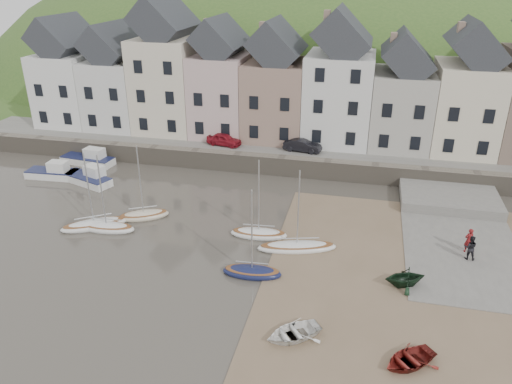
% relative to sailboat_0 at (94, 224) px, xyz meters
% --- Properties ---
extents(ground, '(160.00, 160.00, 0.00)m').
position_rel_sailboat_0_xyz_m(ground, '(12.16, -3.19, -0.26)').
color(ground, '#403B32').
rests_on(ground, ground).
extents(quay_land, '(90.00, 30.00, 1.50)m').
position_rel_sailboat_0_xyz_m(quay_land, '(12.16, 28.81, 0.49)').
color(quay_land, '#3A5D25').
rests_on(quay_land, ground).
extents(quay_street, '(70.00, 7.00, 0.10)m').
position_rel_sailboat_0_xyz_m(quay_street, '(12.16, 17.31, 1.29)').
color(quay_street, slate).
rests_on(quay_street, quay_land).
extents(seawall, '(70.00, 1.20, 1.80)m').
position_rel_sailboat_0_xyz_m(seawall, '(12.16, 13.81, 0.64)').
color(seawall, slate).
rests_on(seawall, ground).
extents(beach, '(18.00, 26.00, 0.06)m').
position_rel_sailboat_0_xyz_m(beach, '(23.16, -3.19, -0.23)').
color(beach, brown).
rests_on(beach, ground).
extents(slipway, '(8.00, 18.00, 0.12)m').
position_rel_sailboat_0_xyz_m(slipway, '(27.16, 4.81, -0.20)').
color(slipway, slate).
rests_on(slipway, ground).
extents(hillside, '(134.40, 84.00, 84.00)m').
position_rel_sailboat_0_xyz_m(hillside, '(7.16, 56.81, -18.25)').
color(hillside, '#3A5D25').
rests_on(hillside, ground).
extents(townhouse_terrace, '(61.05, 8.00, 13.93)m').
position_rel_sailboat_0_xyz_m(townhouse_terrace, '(13.92, 20.81, 7.06)').
color(townhouse_terrace, white).
rests_on(townhouse_terrace, quay_land).
extents(sailboat_0, '(4.96, 4.05, 6.32)m').
position_rel_sailboat_0_xyz_m(sailboat_0, '(0.00, 0.00, 0.00)').
color(sailboat_0, white).
rests_on(sailboat_0, ground).
extents(sailboat_1, '(4.51, 1.80, 6.32)m').
position_rel_sailboat_0_xyz_m(sailboat_1, '(1.16, -0.17, 0.00)').
color(sailboat_1, white).
rests_on(sailboat_1, ground).
extents(sailboat_2, '(4.23, 3.24, 6.32)m').
position_rel_sailboat_0_xyz_m(sailboat_2, '(3.06, 2.30, 0.01)').
color(sailboat_2, beige).
rests_on(sailboat_2, ground).
extents(sailboat_3, '(4.36, 1.86, 6.32)m').
position_rel_sailboat_0_xyz_m(sailboat_3, '(12.68, 1.47, 0.00)').
color(sailboat_3, white).
rests_on(sailboat_3, ground).
extents(sailboat_4, '(5.85, 2.96, 6.32)m').
position_rel_sailboat_0_xyz_m(sailboat_4, '(15.73, 0.22, -0.00)').
color(sailboat_4, white).
rests_on(sailboat_4, ground).
extents(sailboat_5, '(3.97, 1.76, 6.32)m').
position_rel_sailboat_0_xyz_m(sailboat_5, '(13.36, -3.55, 0.01)').
color(sailboat_5, '#151C44').
rests_on(sailboat_5, ground).
extents(motorboat_0, '(5.42, 3.38, 1.70)m').
position_rel_sailboat_0_xyz_m(motorboat_0, '(-4.86, 7.65, 0.32)').
color(motorboat_0, white).
rests_on(motorboat_0, ground).
extents(motorboat_1, '(5.04, 2.04, 1.70)m').
position_rel_sailboat_0_xyz_m(motorboat_1, '(-8.73, 8.05, 0.32)').
color(motorboat_1, white).
rests_on(motorboat_1, ground).
extents(motorboat_2, '(5.71, 2.34, 1.70)m').
position_rel_sailboat_0_xyz_m(motorboat_2, '(-7.35, 12.07, 0.32)').
color(motorboat_2, white).
rests_on(motorboat_2, ground).
extents(rowboat_white, '(3.85, 3.69, 0.65)m').
position_rel_sailboat_0_xyz_m(rowboat_white, '(16.91, -8.90, 0.12)').
color(rowboat_white, white).
rests_on(rowboat_white, beach).
extents(rowboat_green, '(3.19, 2.98, 1.35)m').
position_rel_sailboat_0_xyz_m(rowboat_green, '(22.96, -2.65, 0.47)').
color(rowboat_green, black).
rests_on(rowboat_green, beach).
extents(rowboat_red, '(3.64, 3.55, 0.62)m').
position_rel_sailboat_0_xyz_m(rowboat_red, '(22.92, -9.54, 0.11)').
color(rowboat_red, maroon).
rests_on(rowboat_red, beach).
extents(person_red, '(0.76, 0.63, 1.79)m').
position_rel_sailboat_0_xyz_m(person_red, '(27.42, 2.51, 0.76)').
color(person_red, maroon).
rests_on(person_red, slipway).
extents(person_dark, '(0.91, 0.74, 1.75)m').
position_rel_sailboat_0_xyz_m(person_dark, '(27.37, 1.53, 0.74)').
color(person_dark, black).
rests_on(person_dark, slipway).
extents(car_left, '(3.81, 2.08, 1.23)m').
position_rel_sailboat_0_xyz_m(car_left, '(5.68, 16.31, 1.95)').
color(car_left, maroon).
rests_on(car_left, quay_street).
extents(car_right, '(3.90, 1.81, 1.24)m').
position_rel_sailboat_0_xyz_m(car_right, '(13.77, 16.31, 1.96)').
color(car_right, black).
rests_on(car_right, quay_street).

